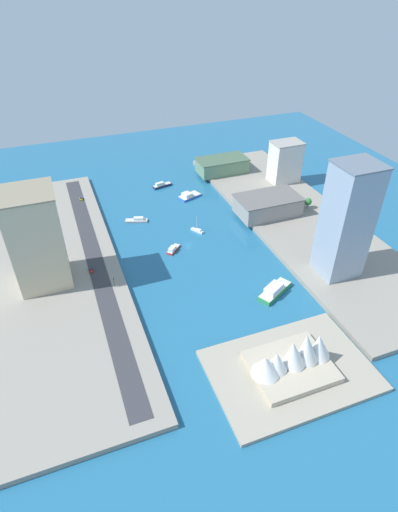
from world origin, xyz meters
name	(u,v)px	position (x,y,z in m)	size (l,w,h in m)	color
ground_plane	(189,245)	(0.00, 0.00, 0.00)	(440.00, 440.00, 0.00)	#23668E
quay_west	(298,220)	(-81.68, 0.00, 1.49)	(70.00, 240.00, 2.98)	gray
quay_east	(58,270)	(81.68, 0.00, 1.49)	(70.00, 240.00, 2.98)	gray
peninsula_point	(290,370)	(-8.84, 111.39, 1.00)	(71.68, 49.35, 2.00)	#A89E89
road_strip	(95,260)	(59.79, 0.00, 3.06)	(9.93, 228.00, 0.15)	#38383D
yacht_sleek_gray	(137,220)	(24.30, -39.87, 1.18)	(16.49, 9.37, 3.37)	#999EA3
sailboat_small_white	(197,230)	(-10.66, -12.75, 0.98)	(7.05, 9.81, 11.72)	white
catamaran_blue	(189,196)	(-21.88, -60.76, 1.53)	(19.04, 13.85, 4.41)	blue
tugboat_red	(173,249)	(11.40, 3.06, 1.29)	(11.00, 10.94, 3.41)	red
ferry_green_doubledeck	(275,290)	(-28.44, 61.82, 2.32)	(24.45, 17.69, 6.14)	#2D8C4C
patrol_launch_navy	(162,185)	(-7.53, -85.64, 1.51)	(17.15, 7.54, 4.31)	#1E284C
tower_tall_glass	(346,221)	(-69.47, 59.08, 36.08)	(22.77, 21.21, 66.13)	#8C9EB2
carpark_squat_concrete	(268,205)	(-64.12, -13.80, 9.53)	(44.33, 26.50, 13.04)	gray
hotel_broad_white	(285,162)	(-101.58, -56.42, 19.10)	(23.53, 17.01, 32.18)	silver
terminal_long_green	(222,165)	(-61.52, -89.23, 8.96)	(42.06, 22.44, 11.90)	slate
office_block_beige	(37,239)	(87.70, 9.26, 30.59)	(27.62, 27.74, 55.15)	#C6B793
pickup_red	(91,269)	(63.49, 9.57, 3.95)	(2.12, 4.95, 1.68)	black
taxi_yellow_cab	(81,199)	(57.04, -80.81, 3.91)	(2.04, 4.44, 1.60)	black
traffic_light_waterfront	(114,281)	(53.54, 29.05, 7.32)	(0.36, 0.36, 6.50)	black
opera_landmark	(292,358)	(-8.67, 111.39, 9.05)	(39.05, 29.31, 20.47)	#BCAD93
park_tree_cluster	(302,202)	(-91.11, -11.79, 7.99)	(15.16, 10.84, 7.98)	brown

